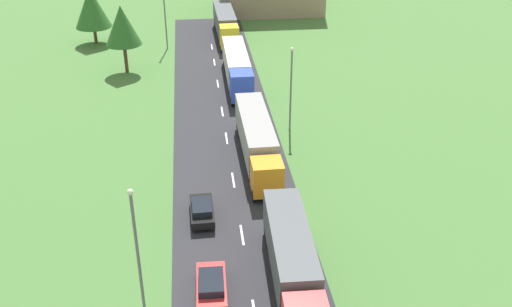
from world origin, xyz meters
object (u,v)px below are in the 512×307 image
at_px(truck_third, 257,139).
at_px(truck_fifth, 225,23).
at_px(truck_fourth, 237,66).
at_px(car_third, 211,286).
at_px(lamppost_fourth, 165,13).
at_px(lamppost_second, 137,250).
at_px(lamppost_third, 291,85).
at_px(truck_second, 292,260).
at_px(tree_oak, 92,7).
at_px(car_fourth, 202,210).
at_px(tree_birch, 122,25).

bearing_deg(truck_third, truck_fifth, 90.35).
distance_m(truck_fourth, car_third, 35.56).
height_order(car_third, lamppost_fourth, lamppost_fourth).
xyz_separation_m(lamppost_second, lamppost_third, (12.89, 23.94, -0.34)).
xyz_separation_m(car_third, lamppost_fourth, (-3.50, 48.69, 4.07)).
bearing_deg(car_third, lamppost_third, 68.73).
height_order(truck_third, car_third, truck_third).
height_order(truck_fourth, car_third, truck_fourth).
distance_m(car_third, lamppost_third, 24.61).
distance_m(truck_third, lamppost_second, 20.40).
bearing_deg(truck_fourth, truck_third, -89.64).
bearing_deg(car_third, truck_second, 3.74).
bearing_deg(truck_third, lamppost_third, 55.99).
bearing_deg(tree_oak, truck_fourth, -42.76).
relative_size(car_fourth, lamppost_third, 0.48).
bearing_deg(truck_second, truck_fifth, 90.51).
xyz_separation_m(truck_third, truck_fifth, (-0.22, 35.63, 0.02)).
xyz_separation_m(lamppost_third, tree_oak, (-22.13, 29.28, 0.39)).
xyz_separation_m(truck_second, lamppost_second, (-9.21, -1.63, 2.89)).
relative_size(truck_third, tree_birch, 1.69).
xyz_separation_m(truck_fifth, tree_oak, (-17.98, -0.51, 2.87)).
xyz_separation_m(truck_second, tree_oak, (-18.44, 51.60, 2.94)).
xyz_separation_m(lamppost_third, lamppost_fourth, (-12.32, 26.04, 0.21)).
xyz_separation_m(truck_third, lamppost_second, (-8.96, -18.11, 2.85)).
bearing_deg(car_fourth, truck_fourth, 79.35).
xyz_separation_m(car_third, tree_birch, (-8.24, 40.32, 5.01)).
relative_size(truck_fourth, lamppost_fourth, 1.62).
distance_m(lamppost_fourth, tree_oak, 10.33).
bearing_deg(truck_third, tree_birch, 119.18).
bearing_deg(car_fourth, truck_third, 58.56).
xyz_separation_m(truck_fifth, car_third, (-4.67, -52.44, -1.37)).
bearing_deg(truck_fourth, car_third, -97.71).
bearing_deg(truck_third, tree_oak, 117.39).
bearing_deg(lamppost_second, tree_birch, 95.72).
height_order(truck_third, car_fourth, truck_third).
distance_m(car_third, car_fourth, 8.37).
relative_size(truck_third, truck_fifth, 1.02).
height_order(truck_fourth, lamppost_fourth, lamppost_fourth).
distance_m(lamppost_second, tree_oak, 54.02).
bearing_deg(truck_fifth, tree_oak, -178.38).
xyz_separation_m(truck_third, lamppost_fourth, (-8.39, 31.88, 2.72)).
bearing_deg(truck_third, lamppost_second, -116.32).
bearing_deg(lamppost_fourth, truck_second, -79.88).
bearing_deg(truck_third, truck_fourth, 90.36).
bearing_deg(car_third, lamppost_second, -162.40).
distance_m(truck_second, car_fourth, 9.77).
bearing_deg(truck_second, lamppost_third, 80.62).
height_order(lamppost_second, lamppost_fourth, lamppost_second).
height_order(lamppost_second, lamppost_third, lamppost_second).
distance_m(lamppost_fourth, tree_birch, 9.67).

